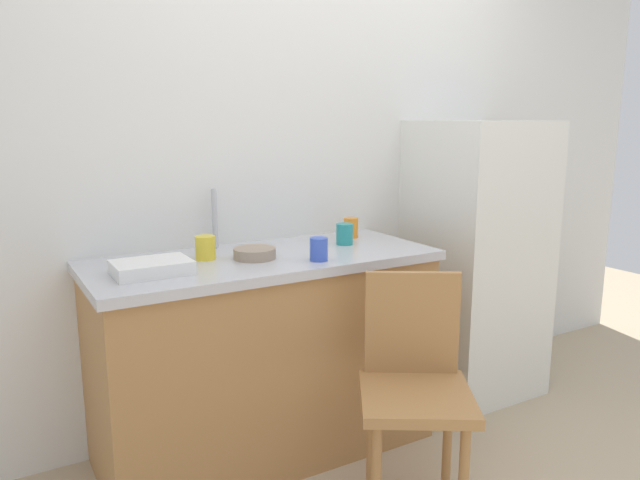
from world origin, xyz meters
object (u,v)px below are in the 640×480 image
(dish_tray, at_px, (152,267))
(cup_teal, at_px, (345,234))
(cup_blue, at_px, (319,249))
(chair, at_px, (414,383))
(cup_orange, at_px, (351,228))
(refrigerator, at_px, (476,259))
(cup_yellow, at_px, (205,248))
(terracotta_bowl, at_px, (255,253))

(dish_tray, height_order, cup_teal, cup_teal)
(cup_blue, bearing_deg, chair, -71.62)
(cup_orange, bearing_deg, cup_blue, -138.08)
(refrigerator, bearing_deg, cup_blue, -169.03)
(refrigerator, relative_size, cup_teal, 15.08)
(dish_tray, bearing_deg, cup_yellow, 26.24)
(dish_tray, xyz_separation_m, cup_teal, (0.91, 0.09, 0.02))
(refrigerator, relative_size, terracotta_bowl, 8.28)
(refrigerator, distance_m, chair, 1.17)
(chair, relative_size, terracotta_bowl, 5.09)
(cup_blue, xyz_separation_m, cup_orange, (0.38, 0.34, 0.00))
(cup_teal, bearing_deg, cup_yellow, 176.87)
(terracotta_bowl, bearing_deg, cup_teal, 6.33)
(dish_tray, xyz_separation_m, cup_orange, (1.02, 0.21, 0.02))
(terracotta_bowl, xyz_separation_m, cup_teal, (0.47, 0.05, 0.03))
(refrigerator, xyz_separation_m, cup_yellow, (-1.48, 0.04, 0.21))
(cup_yellow, xyz_separation_m, cup_orange, (0.77, 0.08, -0.00))
(cup_yellow, relative_size, cup_orange, 1.00)
(terracotta_bowl, bearing_deg, cup_yellow, 153.83)
(chair, height_order, cup_teal, cup_teal)
(refrigerator, relative_size, cup_blue, 15.34)
(cup_blue, bearing_deg, cup_yellow, 146.79)
(cup_blue, relative_size, cup_orange, 0.97)
(refrigerator, bearing_deg, chair, -145.05)
(refrigerator, bearing_deg, terracotta_bowl, -178.02)
(cup_teal, relative_size, cup_orange, 0.99)
(terracotta_bowl, bearing_deg, chair, -59.73)
(cup_blue, bearing_deg, cup_teal, 39.63)
(dish_tray, bearing_deg, cup_blue, -11.35)
(refrigerator, xyz_separation_m, chair, (-0.94, -0.66, -0.23))
(dish_tray, bearing_deg, chair, -36.02)
(chair, distance_m, dish_tray, 1.07)
(terracotta_bowl, distance_m, cup_teal, 0.48)
(terracotta_bowl, height_order, cup_blue, cup_blue)
(dish_tray, distance_m, cup_blue, 0.66)
(chair, xyz_separation_m, cup_blue, (-0.15, 0.45, 0.44))
(terracotta_bowl, height_order, cup_teal, cup_teal)
(cup_teal, bearing_deg, terracotta_bowl, -173.67)
(chair, relative_size, cup_teal, 9.26)
(chair, xyz_separation_m, terracotta_bowl, (-0.36, 0.61, 0.41))
(chair, bearing_deg, terracotta_bowl, 152.26)
(cup_blue, xyz_separation_m, cup_yellow, (-0.39, 0.26, 0.00))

